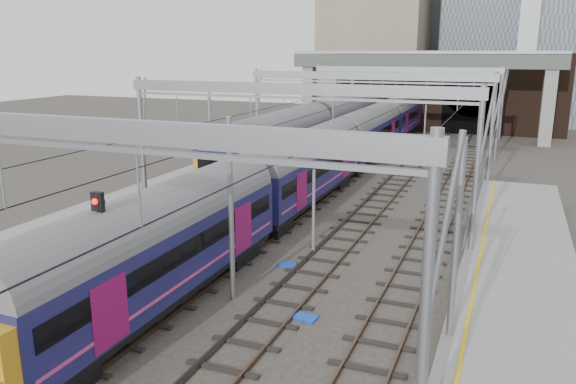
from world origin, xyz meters
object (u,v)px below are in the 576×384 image
at_px(signal_near_left, 106,250).
at_px(train_second, 316,131).
at_px(signal_near_centre, 105,253).
at_px(train_main, 342,148).

bearing_deg(signal_near_left, train_second, 89.70).
bearing_deg(signal_near_centre, train_main, 88.59).
xyz_separation_m(train_main, train_second, (-4.00, 5.89, 0.21)).
height_order(train_second, signal_near_centre, signal_near_centre).
bearing_deg(train_main, signal_near_centre, -89.70).
bearing_deg(signal_near_left, signal_near_centre, -57.42).
bearing_deg(train_second, train_main, -55.83).
distance_m(train_main, signal_near_left, 25.09).
xyz_separation_m(signal_near_left, signal_near_centre, (0.70, -0.86, 0.29)).
distance_m(signal_near_left, signal_near_centre, 1.15).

